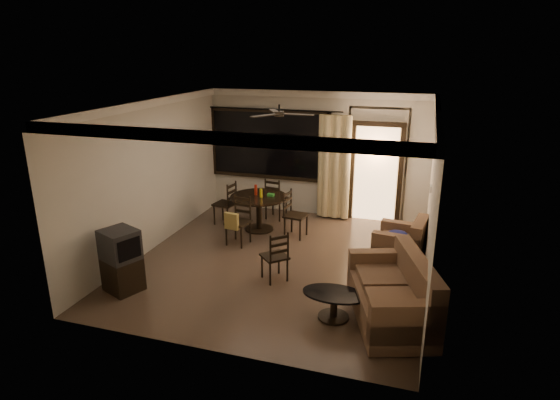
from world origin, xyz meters
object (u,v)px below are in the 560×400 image
(armchair, at_px, (402,245))
(side_chair, at_px, (275,265))
(dining_chair_south, at_px, (238,229))
(coffee_table, at_px, (334,301))
(dining_chair_north, at_px, (276,206))
(sofa, at_px, (395,297))
(dining_table, at_px, (259,203))
(dining_chair_east, at_px, (295,223))
(tv_cabinet, at_px, (121,260))
(dining_chair_west, at_px, (226,211))

(armchair, xyz_separation_m, side_chair, (-1.97, -1.27, -0.08))
(dining_chair_south, xyz_separation_m, side_chair, (1.15, -1.21, -0.04))
(coffee_table, bearing_deg, dining_chair_south, 138.13)
(dining_chair_north, xyz_separation_m, sofa, (2.87, -3.49, 0.09))
(dining_chair_south, height_order, sofa, dining_chair_south)
(dining_table, relative_size, dining_chair_north, 1.25)
(sofa, xyz_separation_m, coffee_table, (-0.82, -0.20, -0.10))
(dining_chair_east, bearing_deg, dining_chair_north, 46.76)
(sofa, distance_m, armchair, 1.93)
(dining_chair_east, relative_size, dining_chair_north, 1.00)
(dining_chair_north, bearing_deg, tv_cabinet, 80.46)
(dining_chair_south, distance_m, sofa, 3.64)
(dining_table, distance_m, tv_cabinet, 3.31)
(dining_chair_north, distance_m, sofa, 4.52)
(dining_chair_north, xyz_separation_m, tv_cabinet, (-1.29, -3.87, 0.23))
(dining_chair_west, distance_m, dining_chair_north, 1.15)
(sofa, height_order, side_chair, sofa)
(dining_chair_west, xyz_separation_m, tv_cabinet, (-0.34, -3.22, 0.23))
(dining_table, relative_size, tv_cabinet, 1.18)
(dining_chair_north, bearing_deg, armchair, 160.24)
(sofa, bearing_deg, side_chair, 142.87)
(dining_chair_east, xyz_separation_m, dining_chair_north, (-0.71, 0.91, 0.00))
(tv_cabinet, bearing_deg, side_chair, 48.65)
(armchair, bearing_deg, dining_chair_east, 171.22)
(dining_table, xyz_separation_m, side_chair, (1.01, -2.06, -0.33))
(dining_table, xyz_separation_m, armchair, (2.98, -0.79, -0.24))
(dining_table, bearing_deg, dining_chair_west, 171.21)
(dining_chair_west, height_order, side_chair, dining_chair_west)
(dining_chair_east, height_order, side_chair, dining_chair_east)
(dining_chair_north, height_order, sofa, dining_chair_north)
(dining_chair_east, height_order, sofa, dining_chair_east)
(dining_chair_south, bearing_deg, coffee_table, -33.00)
(tv_cabinet, bearing_deg, dining_chair_north, 94.75)
(sofa, bearing_deg, dining_chair_north, 110.82)
(tv_cabinet, relative_size, sofa, 0.52)
(dining_table, height_order, side_chair, dining_table)
(sofa, relative_size, side_chair, 2.21)
(dining_chair_west, bearing_deg, side_chair, 49.04)
(armchair, height_order, coffee_table, armchair)
(tv_cabinet, bearing_deg, dining_chair_east, 79.25)
(tv_cabinet, bearing_deg, dining_table, 92.47)
(dining_chair_south, relative_size, coffee_table, 1.05)
(dining_chair_west, distance_m, side_chair, 2.86)
(side_chair, bearing_deg, dining_chair_east, -128.54)
(sofa, xyz_separation_m, armchair, (-0.01, 1.93, -0.02))
(dining_chair_south, distance_m, side_chair, 1.67)
(armchair, bearing_deg, dining_chair_north, 159.50)
(coffee_table, relative_size, side_chair, 1.03)
(sofa, height_order, armchair, sofa)
(dining_table, height_order, dining_chair_south, dining_table)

